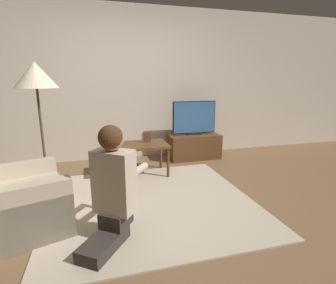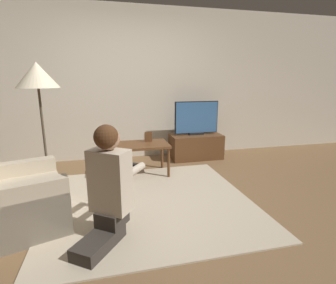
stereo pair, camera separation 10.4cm
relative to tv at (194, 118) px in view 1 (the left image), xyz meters
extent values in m
plane|color=brown|center=(-1.10, -1.54, -0.73)|extent=(10.00, 10.00, 0.00)
cube|color=beige|center=(-1.10, 0.39, 0.57)|extent=(10.00, 0.06, 2.60)
cube|color=#BCAD93|center=(-1.10, -1.54, -0.72)|extent=(2.29, 2.21, 0.02)
cube|color=brown|center=(0.00, 0.00, -0.51)|extent=(0.90, 0.46, 0.43)
cube|color=black|center=(0.00, 0.00, -0.28)|extent=(0.26, 0.08, 0.04)
cube|color=black|center=(0.00, 0.00, 0.01)|extent=(0.79, 0.03, 0.57)
cube|color=#38669E|center=(0.00, 0.00, 0.01)|extent=(0.76, 0.04, 0.54)
cube|color=brown|center=(-1.09, -0.62, -0.27)|extent=(0.85, 0.52, 0.04)
cylinder|color=brown|center=(-1.48, -0.84, -0.51)|extent=(0.04, 0.04, 0.44)
cylinder|color=brown|center=(-0.71, -0.84, -0.51)|extent=(0.04, 0.04, 0.44)
cylinder|color=brown|center=(-1.48, -0.40, -0.51)|extent=(0.04, 0.04, 0.44)
cylinder|color=brown|center=(-0.71, -0.40, -0.51)|extent=(0.04, 0.04, 0.44)
cylinder|color=#4C4233|center=(-2.32, -0.81, -0.72)|extent=(0.28, 0.28, 0.03)
cylinder|color=#4C4233|center=(-2.32, -0.81, 0.06)|extent=(0.03, 0.03, 1.52)
cone|color=beige|center=(-2.32, -0.81, 0.71)|extent=(0.50, 0.50, 0.30)
cube|color=#B7A88E|center=(-2.36, -1.77, -0.52)|extent=(0.94, 0.99, 0.43)
cube|color=#B7A88E|center=(-2.26, -2.09, -0.45)|extent=(0.73, 0.36, 0.57)
cube|color=#B7A88E|center=(-2.47, -1.45, -0.45)|extent=(0.73, 0.36, 0.57)
cube|color=#332D28|center=(-1.66, -2.30, -0.66)|extent=(0.47, 0.53, 0.11)
cube|color=#332D28|center=(-1.55, -2.14, -0.53)|extent=(0.32, 0.32, 0.14)
cube|color=#C1B29E|center=(-1.55, -2.14, -0.19)|extent=(0.39, 0.36, 0.55)
sphere|color=tan|center=(-1.55, -2.14, 0.19)|extent=(0.20, 0.20, 0.20)
sphere|color=#4C2D19|center=(-1.56, -2.15, 0.20)|extent=(0.21, 0.21, 0.21)
cube|color=black|center=(-1.33, -1.84, -0.16)|extent=(0.13, 0.11, 0.04)
cylinder|color=#C1B29E|center=(-1.32, -1.99, -0.16)|extent=(0.23, 0.28, 0.07)
cylinder|color=#C1B29E|center=(-1.48, -1.87, -0.16)|extent=(0.23, 0.28, 0.07)
cube|color=brown|center=(-0.95, -0.53, -0.18)|extent=(0.11, 0.01, 0.15)
camera|label=1|loc=(-1.66, -4.28, 0.67)|focal=28.00mm
camera|label=2|loc=(-1.56, -4.31, 0.67)|focal=28.00mm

